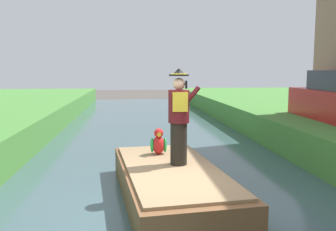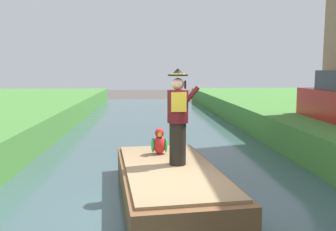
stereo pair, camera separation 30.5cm
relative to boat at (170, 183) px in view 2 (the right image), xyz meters
name	(u,v)px [view 2 (the right image)]	position (x,y,z in m)	size (l,w,h in m)	color
ground_plane	(173,217)	(0.00, -0.67, -0.40)	(80.00, 80.00, 0.00)	#4C4742
canal_water	(173,214)	(0.00, -0.67, -0.35)	(6.96, 48.00, 0.10)	#3D565B
boat	(170,183)	(0.00, 0.00, 0.00)	(2.25, 4.37, 0.61)	brown
person_pirate	(178,117)	(0.16, 0.15, 1.23)	(0.61, 0.42, 1.85)	black
parrot_plush	(159,143)	(-0.15, 1.06, 0.55)	(0.36, 0.34, 0.57)	red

